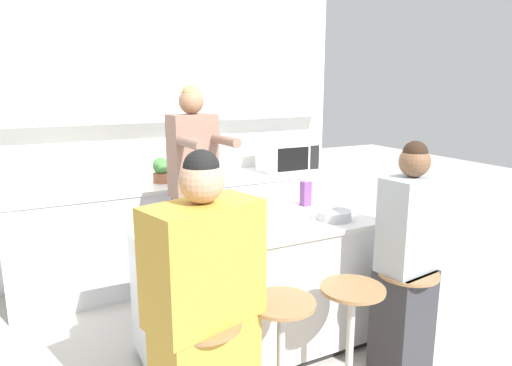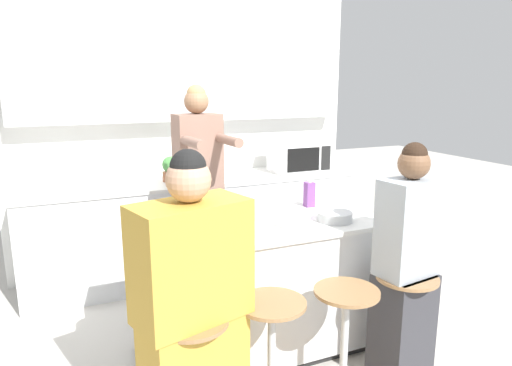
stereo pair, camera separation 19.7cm
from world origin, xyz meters
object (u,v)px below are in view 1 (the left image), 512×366
object	(u,v)px
bar_stool_center_left	(281,356)
cooking_pot	(234,207)
coffee_cup_near	(288,221)
juice_carton	(306,193)
person_cooking	(195,202)
microwave	(288,156)
fruit_bowl	(334,215)
kitchen_island	(261,286)
bar_stool_center_right	(350,340)
person_seated_near	(406,271)
coffee_cup_far	(194,223)
potted_plant	(161,170)
person_wrapped_blanket	(205,315)
bar_stool_rightmost	(405,321)
banana_bunch	(164,232)

from	to	relation	value
bar_stool_center_left	cooking_pot	world-z (taller)	cooking_pot
coffee_cup_near	juice_carton	distance (m)	0.55
person_cooking	microwave	bearing A→B (deg)	24.17
person_cooking	fruit_bowl	world-z (taller)	person_cooking
kitchen_island	person_cooking	bearing A→B (deg)	105.61
fruit_bowl	microwave	size ratio (longest dim) A/B	0.42
cooking_pot	fruit_bowl	xyz separation A→B (m)	(0.59, -0.31, -0.05)
bar_stool_center_right	fruit_bowl	distance (m)	0.81
coffee_cup_near	microwave	world-z (taller)	microwave
kitchen_island	person_seated_near	bearing A→B (deg)	-43.50
fruit_bowl	coffee_cup_far	bearing A→B (deg)	165.73
potted_plant	microwave	bearing A→B (deg)	-1.76
coffee_cup_near	potted_plant	xyz separation A→B (m)	(-0.36, 1.58, 0.09)
bar_stool_center_left	person_wrapped_blanket	bearing A→B (deg)	179.20
bar_stool_center_right	person_seated_near	xyz separation A→B (m)	(0.45, 0.05, 0.31)
bar_stool_center_right	coffee_cup_far	bearing A→B (deg)	131.11
bar_stool_center_right	person_seated_near	distance (m)	0.55
kitchen_island	bar_stool_center_right	world-z (taller)	kitchen_island
bar_stool_rightmost	cooking_pot	distance (m)	1.28
kitchen_island	bar_stool_rightmost	distance (m)	0.93
bar_stool_rightmost	potted_plant	distance (m)	2.36
coffee_cup_far	potted_plant	bearing A→B (deg)	82.57
person_seated_near	person_cooking	bearing A→B (deg)	114.72
person_cooking	cooking_pot	xyz separation A→B (m)	(0.08, -0.56, 0.09)
kitchen_island	potted_plant	xyz separation A→B (m)	(-0.26, 1.42, 0.58)
bar_stool_rightmost	person_seated_near	xyz separation A→B (m)	(0.01, 0.03, 0.31)
person_seated_near	kitchen_island	bearing A→B (deg)	128.54
bar_stool_center_left	person_seated_near	distance (m)	0.93
bar_stool_center_left	banana_bunch	size ratio (longest dim) A/B	5.20
bar_stool_rightmost	banana_bunch	bearing A→B (deg)	151.15
potted_plant	bar_stool_center_right	bearing A→B (deg)	-77.20
bar_stool_center_right	person_cooking	size ratio (longest dim) A/B	0.39
potted_plant	coffee_cup_near	bearing A→B (deg)	-76.97
bar_stool_center_left	person_seated_near	xyz separation A→B (m)	(0.88, 0.01, 0.31)
bar_stool_rightmost	potted_plant	world-z (taller)	potted_plant
coffee_cup_far	person_wrapped_blanket	bearing A→B (deg)	-106.12
person_wrapped_blanket	bar_stool_center_left	bearing A→B (deg)	-16.47
bar_stool_center_right	bar_stool_rightmost	size ratio (longest dim) A/B	1.00
person_wrapped_blanket	person_seated_near	size ratio (longest dim) A/B	1.02
bar_stool_rightmost	fruit_bowl	bearing A→B (deg)	110.43
bar_stool_rightmost	cooking_pot	xyz separation A→B (m)	(-0.77, 0.81, 0.62)
person_cooking	banana_bunch	xyz separation A→B (m)	(-0.43, -0.67, 0.03)
kitchen_island	bar_stool_center_right	size ratio (longest dim) A/B	2.35
kitchen_island	cooking_pot	bearing A→B (deg)	128.80
cooking_pot	coffee_cup_near	world-z (taller)	cooking_pot
banana_bunch	potted_plant	bearing A→B (deg)	74.75
person_cooking	banana_bunch	distance (m)	0.80
coffee_cup_far	fruit_bowl	bearing A→B (deg)	-14.27
bar_stool_center_right	person_seated_near	bearing A→B (deg)	5.81
kitchen_island	cooking_pot	world-z (taller)	cooking_pot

